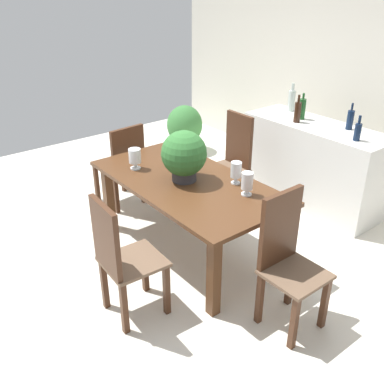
{
  "coord_description": "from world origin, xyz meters",
  "views": [
    {
      "loc": [
        2.77,
        -2.15,
        2.38
      ],
      "look_at": [
        -0.1,
        0.11,
        0.54
      ],
      "focal_mm": 40.75,
      "sensor_mm": 36.0,
      "label": 1
    }
  ],
  "objects": [
    {
      "name": "back_wall",
      "position": [
        0.0,
        2.6,
        1.3
      ],
      "size": [
        6.4,
        0.1,
        2.6
      ],
      "primitive_type": "cube",
      "color": "beige",
      "rests_on": "ground"
    },
    {
      "name": "dining_table",
      "position": [
        0.0,
        -0.02,
        0.63
      ],
      "size": [
        1.84,
        0.96,
        0.73
      ],
      "color": "#4C2D19",
      "rests_on": "ground"
    },
    {
      "name": "chair_head_end",
      "position": [
        -1.16,
        -0.02,
        0.53
      ],
      "size": [
        0.5,
        0.48,
        0.94
      ],
      "rotation": [
        0.0,
        0.0,
        -1.49
      ],
      "color": "#422616",
      "rests_on": "ground"
    },
    {
      "name": "potted_plant_floor",
      "position": [
        -2.11,
        1.56,
        0.37
      ],
      "size": [
        0.52,
        0.52,
        0.67
      ],
      "color": "#9E9384",
      "rests_on": "ground"
    },
    {
      "name": "chair_foot_end",
      "position": [
        1.16,
        -0.02,
        0.57
      ],
      "size": [
        0.4,
        0.42,
        1.05
      ],
      "rotation": [
        0.0,
        0.0,
        1.57
      ],
      "color": "#422616",
      "rests_on": "ground"
    },
    {
      "name": "kitchen_counter",
      "position": [
        0.08,
        1.69,
        0.46
      ],
      "size": [
        1.62,
        0.58,
        0.92
      ],
      "primitive_type": "cube",
      "color": "silver",
      "rests_on": "ground"
    },
    {
      "name": "flower_centerpiece",
      "position": [
        -0.02,
        -0.04,
        0.97
      ],
      "size": [
        0.4,
        0.41,
        0.45
      ],
      "color": "#333338",
      "rests_on": "dining_table"
    },
    {
      "name": "wine_glass",
      "position": [
        -0.35,
        0.04,
        0.84
      ],
      "size": [
        0.08,
        0.08,
        0.15
      ],
      "color": "silver",
      "rests_on": "dining_table"
    },
    {
      "name": "crystal_vase_left",
      "position": [
        0.53,
        0.19,
        0.85
      ],
      "size": [
        0.1,
        0.1,
        0.2
      ],
      "color": "silver",
      "rests_on": "dining_table"
    },
    {
      "name": "wine_bottle_amber",
      "position": [
        -0.12,
        1.58,
        1.04
      ],
      "size": [
        0.07,
        0.07,
        0.3
      ],
      "color": "black",
      "rests_on": "kitchen_counter"
    },
    {
      "name": "chair_near_right",
      "position": [
        0.41,
        -0.95,
        0.55
      ],
      "size": [
        0.43,
        0.45,
        1.0
      ],
      "rotation": [
        0.0,
        0.0,
        3.09
      ],
      "color": "#422616",
      "rests_on": "ground"
    },
    {
      "name": "crystal_vase_right",
      "position": [
        0.31,
        0.27,
        0.86
      ],
      "size": [
        0.1,
        0.1,
        0.2
      ],
      "color": "silver",
      "rests_on": "dining_table"
    },
    {
      "name": "chair_far_left",
      "position": [
        -0.41,
        0.91,
        0.57
      ],
      "size": [
        0.42,
        0.45,
        1.05
      ],
      "rotation": [
        0.0,
        0.0,
        -0.02
      ],
      "color": "#422616",
      "rests_on": "ground"
    },
    {
      "name": "crystal_vase_center_near",
      "position": [
        -0.5,
        -0.25,
        0.86
      ],
      "size": [
        0.12,
        0.12,
        0.2
      ],
      "color": "silver",
      "rests_on": "dining_table"
    },
    {
      "name": "wine_bottle_green",
      "position": [
        0.61,
        1.58,
        1.02
      ],
      "size": [
        0.07,
        0.07,
        0.25
      ],
      "color": "#0F1E38",
      "rests_on": "kitchen_counter"
    },
    {
      "name": "wine_bottle_clear",
      "position": [
        0.37,
        1.81,
        1.03
      ],
      "size": [
        0.07,
        0.07,
        0.27
      ],
      "color": "#0F1E38",
      "rests_on": "kitchen_counter"
    },
    {
      "name": "wine_bottle_tall",
      "position": [
        -0.17,
        1.71,
        1.04
      ],
      "size": [
        0.07,
        0.07,
        0.29
      ],
      "color": "#194C1E",
      "rests_on": "kitchen_counter"
    },
    {
      "name": "wine_bottle_dark",
      "position": [
        -0.45,
        1.86,
        1.05
      ],
      "size": [
        0.08,
        0.08,
        0.32
      ],
      "color": "#B2BFB7",
      "rests_on": "kitchen_counter"
    },
    {
      "name": "ground_plane",
      "position": [
        0.0,
        0.0,
        0.0
      ],
      "size": [
        7.04,
        7.04,
        0.0
      ],
      "primitive_type": "plane",
      "color": "silver"
    }
  ]
}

